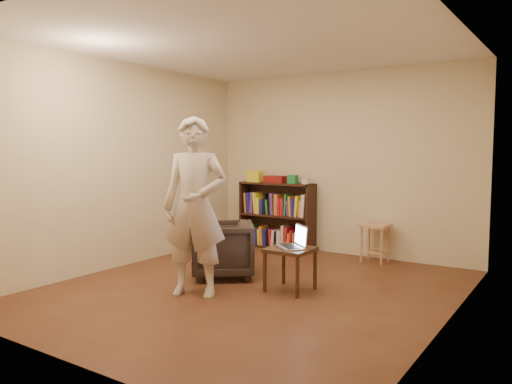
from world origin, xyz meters
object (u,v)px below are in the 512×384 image
Objects in this scene: bookshelf at (277,219)px; person at (195,207)px; side_table at (290,255)px; armchair at (222,249)px; stool at (375,231)px; laptop at (294,242)px.

bookshelf is 2.69m from person.
person reaches higher than side_table.
armchair reaches higher than side_table.
stool is 0.71× the size of armchair.
side_table is at bearing 19.55° from person.
person is at bearing -21.13° from armchair.
bookshelf is at bearing 153.41° from armchair.
laptop is at bearing 40.36° from side_table.
side_table is at bearing 48.30° from armchair.
stool is 1.81m from laptop.
stool is at bearing 45.34° from person.
bookshelf is 1.67× the size of armchair.
bookshelf is 2.59× the size of side_table.
side_table is (0.96, -0.07, 0.06)m from armchair.
laptop reaches higher than stool.
bookshelf reaches higher than stool.
stool is at bearing 107.34° from armchair.
side_table is 1.14m from person.
person is (-0.75, -0.67, 0.54)m from side_table.
side_table is (-0.27, -1.82, -0.03)m from stool.
person reaches higher than armchair.
laptop is at bearing 50.07° from armchair.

